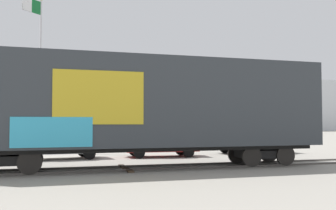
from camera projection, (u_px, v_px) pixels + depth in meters
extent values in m
plane|color=gray|center=(137.00, 169.00, 16.53)|extent=(260.00, 260.00, 0.00)
cube|color=#4C4742|center=(150.00, 169.00, 15.98)|extent=(59.85, 4.39, 0.08)
cube|color=#4C4742|center=(142.00, 166.00, 17.36)|extent=(59.85, 4.39, 0.08)
cube|color=#423323|center=(126.00, 168.00, 16.42)|extent=(0.42, 2.51, 0.07)
cube|color=#33383D|center=(146.00, 103.00, 16.79)|extent=(15.57, 4.18, 3.68)
cube|color=#2D2823|center=(146.00, 57.00, 16.88)|extent=(14.61, 1.44, 0.24)
cube|color=gold|center=(99.00, 97.00, 14.69)|extent=(3.38, 0.27, 2.03)
cube|color=#33A5CC|center=(52.00, 132.00, 14.16)|extent=(2.86, 0.24, 1.10)
cube|color=black|center=(146.00, 148.00, 16.70)|extent=(15.16, 2.77, 0.20)
cube|color=black|center=(7.00, 160.00, 15.14)|extent=(2.19, 1.54, 0.36)
cylinder|color=black|center=(30.00, 162.00, 14.69)|extent=(0.93, 0.19, 0.92)
cylinder|color=black|center=(32.00, 159.00, 16.07)|extent=(0.93, 0.19, 0.92)
cube|color=black|center=(261.00, 154.00, 18.24)|extent=(2.19, 1.54, 0.36)
cylinder|color=black|center=(252.00, 156.00, 17.30)|extent=(0.93, 0.19, 0.92)
cylinder|color=black|center=(237.00, 154.00, 18.68)|extent=(0.93, 0.19, 0.92)
cylinder|color=black|center=(285.00, 155.00, 17.78)|extent=(0.93, 0.19, 0.92)
cylinder|color=black|center=(269.00, 153.00, 19.16)|extent=(0.93, 0.19, 0.92)
cylinder|color=silver|center=(40.00, 76.00, 25.64)|extent=(0.12, 0.12, 9.98)
cube|color=#14662D|center=(32.00, 5.00, 25.14)|extent=(1.14, 0.99, 0.87)
cube|color=white|center=(27.00, 4.00, 24.82)|extent=(0.58, 0.51, 0.87)
cube|color=silver|center=(43.00, 105.00, 88.67)|extent=(158.37, 39.81, 12.00)
cube|color=brown|center=(31.00, 65.00, 76.78)|extent=(4.88, 4.21, 2.58)
cone|color=#193D23|center=(143.00, 68.00, 89.08)|extent=(2.36, 2.36, 4.73)
cone|color=#193D23|center=(55.00, 63.00, 76.38)|extent=(1.59, 1.59, 3.17)
cube|color=silver|center=(58.00, 147.00, 20.96)|extent=(4.44, 2.02, 0.68)
cube|color=#2D333D|center=(57.00, 134.00, 20.96)|extent=(2.01, 1.74, 0.66)
cylinder|color=black|center=(83.00, 151.00, 22.33)|extent=(0.65, 0.24, 0.64)
cylinder|color=black|center=(89.00, 153.00, 20.71)|extent=(0.65, 0.24, 0.64)
cylinder|color=black|center=(28.00, 153.00, 21.18)|extent=(0.65, 0.24, 0.64)
cylinder|color=black|center=(30.00, 155.00, 19.56)|extent=(0.65, 0.24, 0.64)
cube|color=#B21E1E|center=(161.00, 145.00, 22.40)|extent=(4.28, 2.20, 0.72)
cube|color=#2D333D|center=(156.00, 133.00, 22.36)|extent=(2.00, 1.76, 0.69)
cylinder|color=black|center=(181.00, 150.00, 23.51)|extent=(0.66, 0.29, 0.64)
cylinder|color=black|center=(188.00, 152.00, 21.92)|extent=(0.66, 0.29, 0.64)
cylinder|color=black|center=(134.00, 151.00, 22.85)|extent=(0.66, 0.29, 0.64)
cylinder|color=black|center=(139.00, 153.00, 21.26)|extent=(0.66, 0.29, 0.64)
cube|color=black|center=(253.00, 142.00, 24.86)|extent=(4.67, 1.76, 0.75)
cube|color=#2D333D|center=(252.00, 131.00, 24.85)|extent=(2.56, 1.58, 0.70)
cylinder|color=black|center=(267.00, 147.00, 26.18)|extent=(0.64, 0.22, 0.64)
cylinder|color=black|center=(283.00, 149.00, 24.62)|extent=(0.64, 0.22, 0.64)
cylinder|color=black|center=(225.00, 148.00, 25.07)|extent=(0.64, 0.22, 0.64)
cylinder|color=black|center=(238.00, 150.00, 23.51)|extent=(0.64, 0.22, 0.64)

